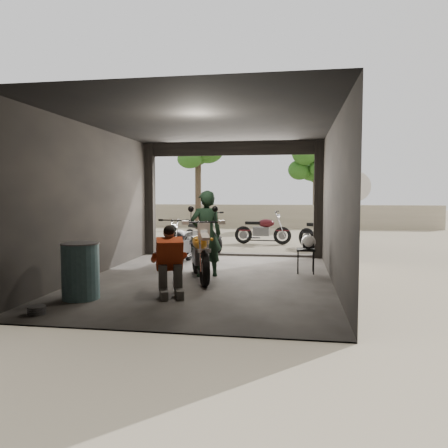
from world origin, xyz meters
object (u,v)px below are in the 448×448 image
(main_bike, at_px, (200,249))
(outside_bike_b, at_px, (263,227))
(helmet, at_px, (308,242))
(outside_bike_c, at_px, (325,231))
(left_bike, at_px, (181,242))
(stool, at_px, (306,252))
(outside_bike_a, at_px, (202,232))
(rider, at_px, (206,234))
(oil_drum, at_px, (81,272))
(mechanic, at_px, (170,263))
(sign_post, at_px, (355,201))

(main_bike, distance_m, outside_bike_b, 6.65)
(helmet, bearing_deg, main_bike, -135.27)
(outside_bike_c, bearing_deg, helmet, -147.33)
(left_bike, distance_m, stool, 3.12)
(outside_bike_a, xyz_separation_m, outside_bike_b, (1.65, 2.45, -0.04))
(main_bike, xyz_separation_m, helmet, (2.21, 1.06, 0.07))
(rider, distance_m, oil_drum, 2.87)
(main_bike, relative_size, outside_bike_b, 1.10)
(main_bike, relative_size, rider, 1.04)
(main_bike, height_order, outside_bike_b, main_bike)
(main_bike, bearing_deg, left_bike, 97.25)
(left_bike, bearing_deg, outside_bike_b, 73.71)
(left_bike, relative_size, mechanic, 1.47)
(outside_bike_b, relative_size, oil_drum, 1.83)
(left_bike, xyz_separation_m, rider, (0.94, -1.44, 0.33))
(main_bike, xyz_separation_m, sign_post, (3.47, 3.12, 0.94))
(left_bike, height_order, mechanic, mechanic)
(outside_bike_c, distance_m, stool, 4.34)
(outside_bike_b, xyz_separation_m, helmet, (1.41, -5.54, 0.12))
(stool, bearing_deg, oil_drum, -141.30)
(outside_bike_a, distance_m, rider, 3.94)
(outside_bike_a, height_order, helmet, outside_bike_a)
(main_bike, xyz_separation_m, left_bike, (-0.88, 1.77, -0.05))
(outside_bike_c, xyz_separation_m, sign_post, (0.61, -2.21, 0.97))
(outside_bike_b, distance_m, helmet, 5.72)
(rider, distance_m, stool, 2.26)
(oil_drum, bearing_deg, sign_post, 45.06)
(left_bike, height_order, outside_bike_c, outside_bike_c)
(left_bike, xyz_separation_m, outside_bike_a, (0.03, 2.38, 0.04))
(outside_bike_c, bearing_deg, oil_drum, -170.26)
(outside_bike_c, xyz_separation_m, helmet, (-0.64, -4.27, 0.10))
(sign_post, bearing_deg, mechanic, -119.09)
(outside_bike_b, xyz_separation_m, mechanic, (-1.00, -8.11, 0.00))
(outside_bike_b, bearing_deg, outside_bike_a, 149.12)
(left_bike, relative_size, helmet, 5.12)
(main_bike, relative_size, outside_bike_c, 1.05)
(outside_bike_a, bearing_deg, rider, -119.68)
(main_bike, distance_m, stool, 2.41)
(mechanic, relative_size, helmet, 3.49)
(rider, xyz_separation_m, helmet, (2.15, 0.73, -0.21))
(outside_bike_a, relative_size, oil_drum, 1.94)
(rider, bearing_deg, oil_drum, 33.78)
(outside_bike_a, xyz_separation_m, sign_post, (4.31, -1.03, 0.96))
(stool, height_order, oil_drum, oil_drum)
(left_bike, xyz_separation_m, sign_post, (4.34, 1.35, 0.99))
(outside_bike_a, bearing_deg, oil_drum, -140.13)
(stool, relative_size, sign_post, 0.24)
(stool, bearing_deg, main_bike, -153.99)
(outside_bike_c, height_order, helmet, outside_bike_c)
(outside_bike_a, height_order, rider, rider)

